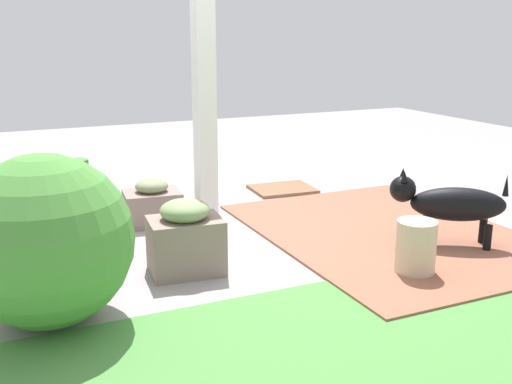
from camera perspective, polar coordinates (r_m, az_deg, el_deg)
The scene contains 11 objects.
ground_plane at distance 4.65m, azimuth -0.92°, elevation -4.07°, with size 12.00×12.00×0.00m, color #9B9095.
brick_path at distance 4.80m, azimuth 12.14°, elevation -3.71°, with size 1.80×2.40×0.02m, color #955A43.
porch_pillar at distance 4.58m, azimuth -4.80°, elevation 8.67°, with size 0.14×0.14×2.04m, color white.
stone_planter_nearest at distance 4.96m, azimuth -9.56°, elevation -1.11°, with size 0.47×0.39×0.37m.
stone_planter_mid at distance 3.92m, azimuth -6.53°, elevation -4.32°, with size 0.49×0.38×0.48m.
round_shrub at distance 3.35m, azimuth -18.89°, elevation -4.31°, with size 0.91×0.91×0.91m, color #4B8C3A.
terracotta_pot_broad at distance 5.08m, azimuth -20.95°, elevation 0.33°, with size 0.50×0.50×0.52m.
terracotta_pot_tall at distance 4.33m, azimuth -15.83°, elevation -2.66°, with size 0.26×0.26×0.67m.
dog at distance 4.53m, azimuth 17.46°, elevation -1.00°, with size 0.75×0.57×0.56m.
ceramic_urn at distance 4.01m, azimuth 14.56°, elevation -5.01°, with size 0.25×0.25×0.35m, color beige.
doormat at distance 5.95m, azimuth 2.47°, elevation 0.28°, with size 0.58×0.47×0.03m, color brown.
Camera 1 is at (1.77, 4.03, 1.50)m, focal length 43.23 mm.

